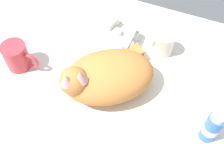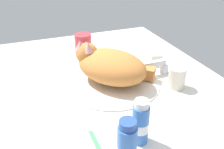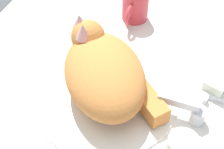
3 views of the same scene
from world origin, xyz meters
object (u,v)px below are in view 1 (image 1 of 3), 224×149
(rinse_cup, at_px, (164,44))
(toothpaste_bottle, at_px, (212,127))
(coffee_mug, at_px, (17,56))
(cat, at_px, (105,76))
(faucet, at_px, (132,37))
(soap_bar, at_px, (106,20))

(rinse_cup, height_order, toothpaste_bottle, toothpaste_bottle)
(toothpaste_bottle, bearing_deg, coffee_mug, 178.65)
(cat, bearing_deg, coffee_mug, -175.90)
(rinse_cup, bearing_deg, cat, -119.62)
(rinse_cup, xyz_separation_m, toothpaste_bottle, (0.19, -0.24, 0.02))
(faucet, xyz_separation_m, toothpaste_bottle, (0.30, -0.24, 0.03))
(soap_bar, bearing_deg, coffee_mug, -124.15)
(soap_bar, distance_m, toothpaste_bottle, 0.51)
(coffee_mug, distance_m, rinse_cup, 0.47)
(coffee_mug, bearing_deg, cat, 4.10)
(cat, distance_m, toothpaste_bottle, 0.32)
(cat, height_order, rinse_cup, cat)
(faucet, xyz_separation_m, rinse_cup, (0.11, -0.00, 0.01))
(coffee_mug, distance_m, toothpaste_bottle, 0.60)
(coffee_mug, relative_size, rinse_cup, 1.56)
(soap_bar, xyz_separation_m, toothpaste_bottle, (0.42, -0.29, 0.03))
(rinse_cup, bearing_deg, soap_bar, 169.52)
(soap_bar, bearing_deg, toothpaste_bottle, -34.25)
(faucet, relative_size, soap_bar, 1.94)
(coffee_mug, relative_size, soap_bar, 1.57)
(faucet, bearing_deg, rinse_cup, -0.24)
(coffee_mug, bearing_deg, toothpaste_bottle, -1.35)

